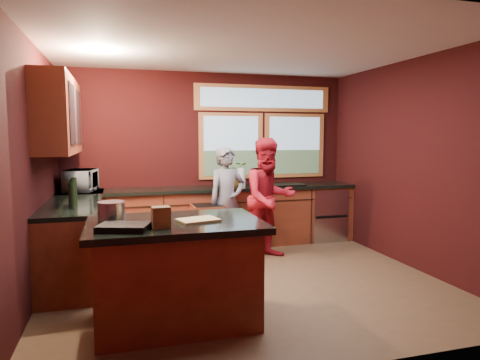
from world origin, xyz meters
name	(u,v)px	position (x,y,z in m)	size (l,w,h in m)	color
floor	(246,282)	(0.00, 0.00, 0.00)	(4.50, 4.50, 0.00)	brown
room_shell	(189,128)	(-0.60, 0.32, 1.80)	(4.52, 4.02, 2.71)	black
back_counter	(227,216)	(0.20, 1.70, 0.46)	(4.50, 0.64, 0.93)	#572114
left_counter	(75,237)	(-1.95, 0.85, 0.47)	(0.64, 2.30, 0.93)	#572114
island	(176,271)	(-0.93, -0.86, 0.48)	(1.55, 1.05, 0.95)	#572114
person_grey	(227,201)	(0.09, 1.25, 0.78)	(0.57, 0.37, 1.55)	slate
person_red	(269,198)	(0.60, 0.89, 0.84)	(0.82, 0.64, 1.69)	#A6131F
microwave	(81,181)	(-1.92, 1.70, 1.08)	(0.56, 0.38, 0.31)	#999999
potted_plant	(236,174)	(0.37, 1.75, 1.12)	(0.33, 0.29, 0.37)	#999999
paper_towel	(241,177)	(0.44, 1.70, 1.07)	(0.12, 0.12, 0.28)	white
cutting_board	(198,220)	(-0.73, -0.91, 0.95)	(0.35, 0.25, 0.02)	tan
stock_pot	(112,211)	(-1.48, -0.71, 1.03)	(0.24, 0.24, 0.18)	#ACACB1
paper_bag	(161,217)	(-1.08, -1.11, 1.03)	(0.15, 0.12, 0.18)	brown
black_tray	(124,227)	(-1.38, -1.11, 0.97)	(0.40, 0.28, 0.05)	black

